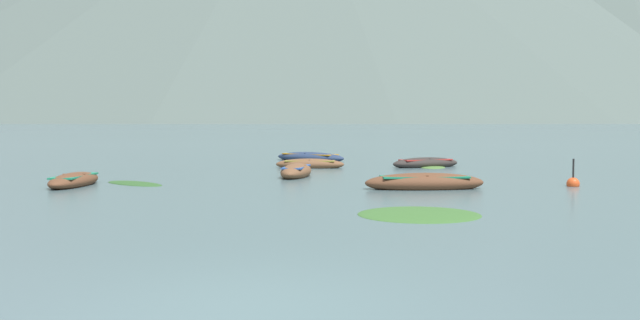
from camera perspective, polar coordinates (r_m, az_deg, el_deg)
ground_plane at (r=1507.54m, az=5.22°, el=3.12°), size 6000.00×6000.00×0.00m
mountain_2 at (r=1591.26m, az=22.14°, el=11.35°), size 1597.06×1597.06×467.66m
rowboat_0 at (r=30.86m, az=-0.84°, el=-0.35°), size 3.10×0.96×0.53m
rowboat_1 at (r=21.49m, az=8.70°, el=-1.87°), size 3.89×1.80×0.63m
rowboat_2 at (r=36.52m, az=-0.84°, el=0.23°), size 4.40×3.48×0.58m
rowboat_4 at (r=26.04m, az=-1.99°, el=-0.96°), size 1.19×3.36×0.62m
rowboat_5 at (r=23.73m, az=-19.79°, el=-1.62°), size 1.33×3.49×0.53m
rowboat_7 at (r=31.79m, az=8.79°, el=-0.27°), size 3.51×2.64×0.56m
mooring_buoy at (r=23.55m, az=20.32°, el=-1.83°), size 0.41×0.41×1.02m
weed_patch_0 at (r=31.48m, az=9.37°, el=-0.63°), size 1.37×1.89×0.14m
weed_patch_2 at (r=15.56m, az=8.24°, el=-4.52°), size 3.87×3.88×0.14m
weed_patch_5 at (r=23.80m, az=-15.19°, el=-1.93°), size 2.85×2.47×0.14m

